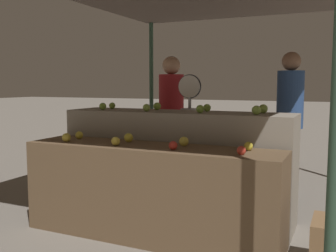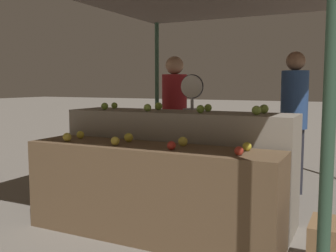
# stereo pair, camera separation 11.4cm
# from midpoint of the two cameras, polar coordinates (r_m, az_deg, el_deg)

# --- Properties ---
(ground_plane) EXTENTS (60.00, 60.00, 0.00)m
(ground_plane) POSITION_cam_midpoint_polar(r_m,az_deg,el_deg) (3.71, -1.77, -15.77)
(ground_plane) COLOR gray
(display_counter_front) EXTENTS (2.35, 0.55, 0.84)m
(display_counter_front) POSITION_cam_midpoint_polar(r_m,az_deg,el_deg) (3.57, -1.80, -9.53)
(display_counter_front) COLOR brown
(display_counter_front) RESTS_ON ground_plane
(display_counter_back) EXTENTS (2.35, 0.55, 1.10)m
(display_counter_back) POSITION_cam_midpoint_polar(r_m,az_deg,el_deg) (4.07, 2.21, -5.67)
(display_counter_back) COLOR gray
(display_counter_back) RESTS_ON ground_plane
(apple_front_0) EXTENTS (0.08, 0.08, 0.08)m
(apple_front_0) POSITION_cam_midpoint_polar(r_m,az_deg,el_deg) (3.85, -13.60, -1.58)
(apple_front_0) COLOR gold
(apple_front_0) RESTS_ON display_counter_front
(apple_front_1) EXTENTS (0.08, 0.08, 0.08)m
(apple_front_1) POSITION_cam_midpoint_polar(r_m,az_deg,el_deg) (3.53, -6.78, -2.17)
(apple_front_1) COLOR yellow
(apple_front_1) RESTS_ON display_counter_front
(apple_front_2) EXTENTS (0.07, 0.07, 0.07)m
(apple_front_2) POSITION_cam_midpoint_polar(r_m,az_deg,el_deg) (3.26, 1.50, -2.85)
(apple_front_2) COLOR #B72D23
(apple_front_2) RESTS_ON display_counter_front
(apple_front_3) EXTENTS (0.07, 0.07, 0.07)m
(apple_front_3) POSITION_cam_midpoint_polar(r_m,az_deg,el_deg) (3.07, 11.30, -3.56)
(apple_front_3) COLOR red
(apple_front_3) RESTS_ON display_counter_front
(apple_front_4) EXTENTS (0.08, 0.08, 0.08)m
(apple_front_4) POSITION_cam_midpoint_polar(r_m,az_deg,el_deg) (4.02, -11.81, -1.26)
(apple_front_4) COLOR gold
(apple_front_4) RESTS_ON display_counter_front
(apple_front_5) EXTENTS (0.09, 0.09, 0.09)m
(apple_front_5) POSITION_cam_midpoint_polar(r_m,az_deg,el_deg) (3.72, -4.87, -1.68)
(apple_front_5) COLOR gold
(apple_front_5) RESTS_ON display_counter_front
(apple_front_6) EXTENTS (0.09, 0.09, 0.09)m
(apple_front_6) POSITION_cam_midpoint_polar(r_m,az_deg,el_deg) (3.46, 3.12, -2.26)
(apple_front_6) COLOR gold
(apple_front_6) RESTS_ON display_counter_front
(apple_front_7) EXTENTS (0.07, 0.07, 0.07)m
(apple_front_7) POSITION_cam_midpoint_polar(r_m,az_deg,el_deg) (3.29, 12.37, -2.93)
(apple_front_7) COLOR gold
(apple_front_7) RESTS_ON display_counter_front
(apple_back_0) EXTENTS (0.08, 0.08, 0.08)m
(apple_back_0) POSITION_cam_midpoint_polar(r_m,az_deg,el_deg) (4.31, -8.43, 2.86)
(apple_back_0) COLOR #7AA338
(apple_back_0) RESTS_ON display_counter_back
(apple_back_1) EXTENTS (0.08, 0.08, 0.08)m
(apple_back_1) POSITION_cam_midpoint_polar(r_m,az_deg,el_deg) (4.01, -2.18, 2.69)
(apple_back_1) COLOR #8EB247
(apple_back_1) RESTS_ON display_counter_back
(apple_back_2) EXTENTS (0.08, 0.08, 0.08)m
(apple_back_2) POSITION_cam_midpoint_polar(r_m,az_deg,el_deg) (3.78, 5.59, 2.47)
(apple_back_2) COLOR #7AA338
(apple_back_2) RESTS_ON display_counter_back
(apple_back_3) EXTENTS (0.08, 0.08, 0.08)m
(apple_back_3) POSITION_cam_midpoint_polar(r_m,az_deg,el_deg) (3.63, 13.59, 2.22)
(apple_back_3) COLOR #8EB247
(apple_back_3) RESTS_ON display_counter_back
(apple_back_4) EXTENTS (0.07, 0.07, 0.07)m
(apple_back_4) POSITION_cam_midpoint_polar(r_m,az_deg,el_deg) (4.48, -7.06, 2.97)
(apple_back_4) COLOR #84AD3D
(apple_back_4) RESTS_ON display_counter_back
(apple_back_5) EXTENTS (0.08, 0.08, 0.08)m
(apple_back_5) POSITION_cam_midpoint_polar(r_m,az_deg,el_deg) (4.21, -0.60, 2.89)
(apple_back_5) COLOR #84AD3D
(apple_back_5) RESTS_ON display_counter_back
(apple_back_6) EXTENTS (0.08, 0.08, 0.08)m
(apple_back_6) POSITION_cam_midpoint_polar(r_m,az_deg,el_deg) (3.99, 6.64, 2.63)
(apple_back_6) COLOR #84AD3D
(apple_back_6) RESTS_ON display_counter_back
(apple_back_7) EXTENTS (0.09, 0.09, 0.09)m
(apple_back_7) POSITION_cam_midpoint_polar(r_m,az_deg,el_deg) (3.83, 14.59, 2.41)
(apple_back_7) COLOR #8EB247
(apple_back_7) RESTS_ON display_counter_back
(produce_scale) EXTENTS (0.28, 0.20, 1.49)m
(produce_scale) POSITION_cam_midpoint_polar(r_m,az_deg,el_deg) (4.57, 4.17, 2.36)
(produce_scale) COLOR #99999E
(produce_scale) RESTS_ON ground_plane
(person_vendor_at_scale) EXTENTS (0.40, 0.40, 1.73)m
(person_vendor_at_scale) POSITION_cam_midpoint_polar(r_m,az_deg,el_deg) (5.01, 1.59, 1.91)
(person_vendor_at_scale) COLOR #2D2D38
(person_vendor_at_scale) RESTS_ON ground_plane
(person_customer_left) EXTENTS (0.41, 0.41, 1.78)m
(person_customer_left) POSITION_cam_midpoint_polar(r_m,az_deg,el_deg) (5.17, 18.42, 2.05)
(person_customer_left) COLOR #2D2D38
(person_customer_left) RESTS_ON ground_plane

